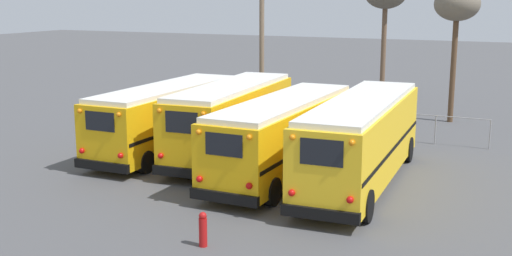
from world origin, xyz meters
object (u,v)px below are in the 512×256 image
school_bus_0 (168,116)px  bare_tree_0 (457,7)px  school_bus_1 (231,118)px  utility_pole (262,40)px  school_bus_3 (362,138)px  school_bus_2 (284,134)px  fire_hydrant (203,229)px

school_bus_0 → bare_tree_0: size_ratio=1.31×
school_bus_1 → bare_tree_0: bare_tree_0 is taller
utility_pole → school_bus_3: bearing=-50.4°
school_bus_1 → school_bus_2: size_ratio=0.94×
fire_hydrant → school_bus_2: bearing=95.0°
school_bus_0 → school_bus_3: size_ratio=0.90×
school_bus_2 → utility_pole: utility_pole is taller
school_bus_3 → school_bus_0: bearing=171.5°
school_bus_2 → school_bus_3: (3.15, 0.03, 0.12)m
school_bus_2 → utility_pole: 12.46m
school_bus_2 → school_bus_3: school_bus_3 is taller
utility_pole → bare_tree_0: bearing=18.3°
utility_pole → fire_hydrant: bearing=-71.1°
utility_pole → school_bus_0: bearing=-93.7°
school_bus_0 → school_bus_2: bearing=-12.9°
school_bus_0 → bare_tree_0: bare_tree_0 is taller
utility_pole → fire_hydrant: utility_pole is taller
school_bus_1 → utility_pole: bearing=105.7°
school_bus_3 → bare_tree_0: 14.86m
bare_tree_0 → utility_pole: bearing=-161.7°
school_bus_1 → utility_pole: (-2.55, 9.05, 2.74)m
school_bus_3 → utility_pole: bearing=129.6°
school_bus_2 → utility_pole: size_ratio=1.18×
fire_hydrant → school_bus_3: bearing=72.7°
utility_pole → bare_tree_0: 10.94m
school_bus_0 → school_bus_2: school_bus_2 is taller
school_bus_2 → school_bus_3: 3.15m
school_bus_2 → school_bus_1: bearing=152.1°
school_bus_2 → fire_hydrant: bearing=-85.0°
school_bus_1 → bare_tree_0: (7.68, 12.42, 4.64)m
school_bus_1 → school_bus_2: bearing=-27.9°
school_bus_1 → school_bus_2: (3.15, -1.66, -0.10)m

